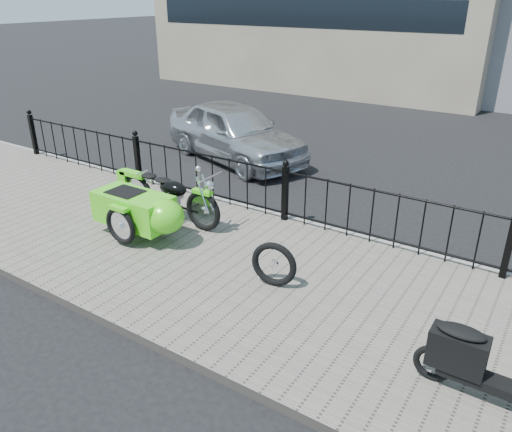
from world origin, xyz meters
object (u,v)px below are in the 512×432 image
Objects in this scene: motorcycle_sidecar at (148,208)px; spare_tire at (274,264)px; sedan_car at (235,132)px; scooter at (483,364)px.

motorcycle_sidecar is 3.57× the size of spare_tire.
motorcycle_sidecar is 2.49m from spare_tire.
spare_tire is 0.16× the size of sedan_car.
motorcycle_sidecar is 5.27m from scooter.
motorcycle_sidecar reaches higher than spare_tire.
motorcycle_sidecar is 4.52m from sedan_car.
motorcycle_sidecar is 0.56× the size of sedan_car.
spare_tire is (2.48, -0.21, -0.16)m from motorcycle_sidecar.
scooter is 8.35m from sedan_car.
sedan_car is (-1.37, 4.30, 0.10)m from motorcycle_sidecar.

